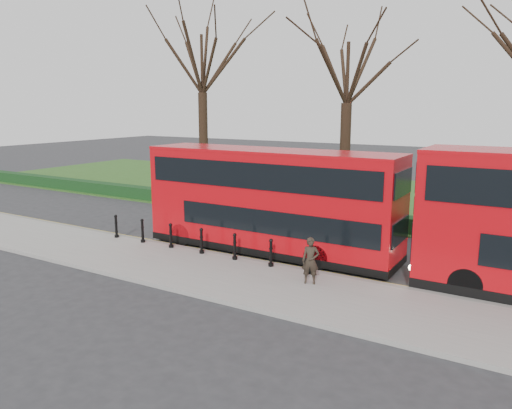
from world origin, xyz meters
The scene contains 12 objects.
ground centered at (0.00, 0.00, 0.00)m, with size 120.00×120.00×0.00m, color #28282B.
pavement centered at (0.00, -3.00, 0.07)m, with size 60.00×4.00×0.15m, color gray.
kerb centered at (0.00, -1.00, 0.07)m, with size 60.00×0.25×0.16m, color slate.
grass_verge centered at (0.00, 15.00, 0.03)m, with size 60.00×18.00×0.06m, color #2B4F1A.
hedge centered at (0.00, 6.80, 0.40)m, with size 60.00×0.90×0.80m, color black.
yellow_line_outer centered at (0.00, -0.70, 0.01)m, with size 60.00×0.10×0.01m, color yellow.
yellow_line_inner centered at (0.00, -0.50, 0.01)m, with size 60.00×0.10×0.01m, color yellow.
tree_left centered at (-8.00, 10.00, 9.09)m, with size 8.00×8.00×12.50m.
tree_mid centered at (2.00, 10.00, 8.17)m, with size 7.19×7.19×11.24m.
bollard_row centered at (0.38, -1.35, 0.65)m, with size 9.81×0.15×1.00m.
bus_lead centered at (2.41, 0.62, 2.16)m, with size 10.77×2.47×4.28m.
pedestrian centered at (5.62, -2.25, 0.94)m, with size 0.58×0.38×1.58m, color black.
Camera 1 is at (12.31, -16.86, 6.02)m, focal length 35.00 mm.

